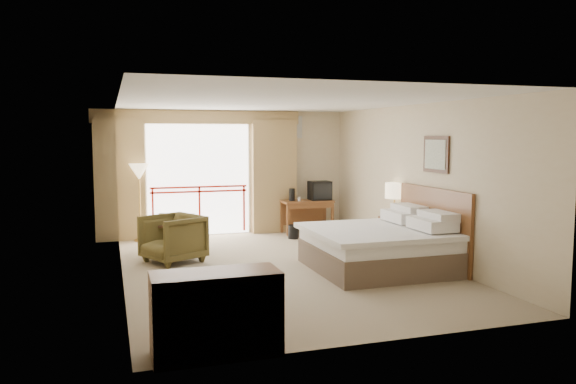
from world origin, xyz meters
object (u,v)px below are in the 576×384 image
object	(u,v)px
wastebasket	(294,232)
armchair_near	(173,262)
nightstand	(395,234)
armchair_far	(172,249)
tv	(320,191)
side_table	(166,234)
table_lamp	(395,191)
dresser	(216,314)
bed	(381,246)
floor_lamp	(139,175)
desk	(306,207)

from	to	relation	value
wastebasket	armchair_near	bearing A→B (deg)	-151.45
nightstand	armchair_far	distance (m)	4.25
tv	side_table	bearing A→B (deg)	-150.01
table_lamp	side_table	xyz separation A→B (m)	(-4.14, 0.81, -0.72)
table_lamp	dresser	distance (m)	5.79
tv	armchair_near	xyz separation A→B (m)	(-3.45, -2.00, -0.94)
table_lamp	bed	bearing A→B (deg)	-125.85
bed	floor_lamp	size ratio (longest dim) A/B	1.34
dresser	table_lamp	bearing A→B (deg)	45.71
armchair_far	dresser	world-z (taller)	dresser
bed	side_table	size ratio (longest dim) A/B	3.61
bed	table_lamp	bearing A→B (deg)	54.15
bed	dresser	distance (m)	4.20
wastebasket	dresser	xyz separation A→B (m)	(-2.70, -5.74, 0.27)
table_lamp	armchair_far	distance (m)	4.37
nightstand	armchair_far	world-z (taller)	nightstand
floor_lamp	dresser	bearing A→B (deg)	-86.64
floor_lamp	nightstand	bearing A→B (deg)	-28.96
desk	tv	world-z (taller)	tv
wastebasket	armchair_far	xyz separation A→B (m)	(-2.56, -0.31, -0.14)
nightstand	side_table	size ratio (longest dim) A/B	1.08
bed	floor_lamp	distance (m)	5.24
bed	tv	distance (m)	3.62
desk	side_table	size ratio (longest dim) A/B	1.90
tv	armchair_far	size ratio (longest dim) A/B	0.64
dresser	tv	bearing A→B (deg)	62.39
nightstand	tv	xyz separation A→B (m)	(-0.62, 2.33, 0.62)
bed	nightstand	distance (m)	1.54
bed	armchair_near	xyz separation A→B (m)	(-3.14, 1.57, -0.38)
wastebasket	armchair_far	world-z (taller)	armchair_far
desk	armchair_far	bearing A→B (deg)	-164.72
table_lamp	tv	distance (m)	2.37
side_table	floor_lamp	world-z (taller)	floor_lamp
armchair_far	floor_lamp	distance (m)	1.78
floor_lamp	bed	bearing A→B (deg)	-46.19
table_lamp	floor_lamp	world-z (taller)	floor_lamp
table_lamp	tv	size ratio (longest dim) A/B	1.34
nightstand	floor_lamp	distance (m)	5.24
bed	wastebasket	size ratio (longest dim) A/B	7.42
armchair_near	floor_lamp	distance (m)	2.58
bed	tv	size ratio (longest dim) A/B	4.58
bed	table_lamp	distance (m)	1.75
wastebasket	floor_lamp	world-z (taller)	floor_lamp
table_lamp	tv	bearing A→B (deg)	105.14
tv	armchair_far	bearing A→B (deg)	-158.34
armchair_near	table_lamp	bearing A→B (deg)	59.09
desk	dresser	size ratio (longest dim) A/B	0.89
table_lamp	armchair_far	world-z (taller)	table_lamp
bed	wastebasket	xyz separation A→B (m)	(-0.49, 3.01, -0.23)
armchair_near	nightstand	bearing A→B (deg)	58.39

